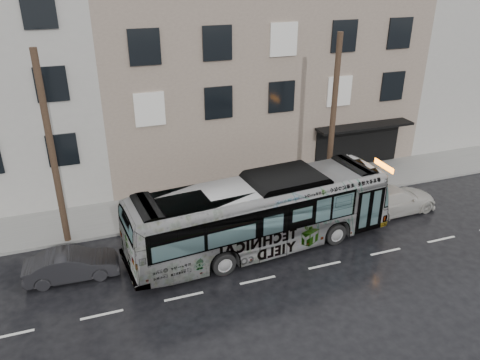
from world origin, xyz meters
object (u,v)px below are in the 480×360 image
object	(u,v)px
utility_pole_rear	(52,152)
dark_sedan	(72,265)
white_sedan	(394,200)
sign_post	(345,174)
bus	(261,214)
utility_pole_front	(333,120)

from	to	relation	value
utility_pole_rear	dark_sedan	xyz separation A→B (m)	(0.17, -2.97, -4.02)
white_sedan	dark_sedan	size ratio (longest dim) A/B	1.27
sign_post	white_sedan	xyz separation A→B (m)	(1.46, -2.61, -0.64)
bus	white_sedan	world-z (taller)	bus
utility_pole_front	bus	distance (m)	7.02
utility_pole_front	sign_post	xyz separation A→B (m)	(1.10, 0.00, -3.30)
bus	utility_pole_rear	bearing A→B (deg)	63.18
bus	utility_pole_front	bearing A→B (deg)	-63.07
utility_pole_front	bus	xyz separation A→B (m)	(-5.42, -3.40, -2.90)
bus	white_sedan	distance (m)	8.09
utility_pole_rear	white_sedan	world-z (taller)	utility_pole_rear
utility_pole_front	bus	world-z (taller)	utility_pole_front
utility_pole_rear	bus	distance (m)	9.68
utility_pole_front	dark_sedan	xyz separation A→B (m)	(-13.83, -2.97, -4.02)
utility_pole_front	dark_sedan	distance (m)	14.71
utility_pole_rear	sign_post	xyz separation A→B (m)	(15.10, 0.00, -3.30)
utility_pole_front	sign_post	bearing A→B (deg)	0.00
utility_pole_rear	sign_post	bearing A→B (deg)	0.00
sign_post	white_sedan	world-z (taller)	sign_post
utility_pole_front	bus	size ratio (longest dim) A/B	0.71
sign_post	bus	size ratio (longest dim) A/B	0.19
utility_pole_rear	dark_sedan	size ratio (longest dim) A/B	2.34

